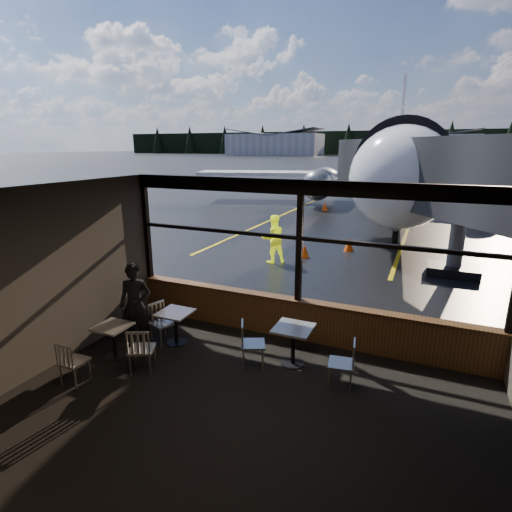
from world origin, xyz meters
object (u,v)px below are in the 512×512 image
Objects in this scene: cafe_table_left at (114,342)px; cone_nose at (349,244)px; chair_near_e at (341,364)px; chair_mid_w at (163,324)px; chair_near_w at (253,345)px; cafe_table_mid at (176,328)px; ground_crew at (273,239)px; chair_left_s at (74,362)px; passenger at (136,305)px; cafe_table_near at (293,346)px; cone_extra at (305,251)px; airliner at (403,125)px; jet_bridge at (474,202)px; cone_wing at (325,206)px; chair_mid_s at (142,350)px.

cafe_table_left is 1.26× the size of cone_nose.
chair_near_e is 1.01× the size of chair_mid_w.
cafe_table_mid is at bearing -120.93° from chair_near_w.
ground_crew is (-0.37, 6.74, 0.52)m from cafe_table_mid.
chair_mid_w is 1.97m from chair_left_s.
passenger is at bearing 83.32° from chair_near_e.
cafe_table_near is 1.58× the size of cone_extra.
airliner is 24.21m from chair_mid_w.
jet_bridge is at bearing -11.32° from cone_extra.
cone_wing is at bearing 165.38° from chair_near_w.
airliner reaches higher than passenger.
chair_left_s is at bearing -88.39° from cafe_table_left.
jet_bridge is at bearing -83.16° from airliner.
chair_mid_w is at bearing -101.52° from airliner.
chair_near_e is 20.65m from cone_wing.
airliner is 14.84m from cone_nose.
chair_near_w is 0.99× the size of chair_mid_s.
chair_near_w is 7.32m from ground_crew.
cone_wing is (-0.99, 20.11, -0.63)m from passenger.
cone_nose is at bearing 145.78° from jet_bridge.
chair_left_s reaches higher than cone_wing.
chair_near_w is (-1.70, 0.02, 0.01)m from chair_near_e.
chair_mid_s is at bearing 97.13° from chair_near_e.
chair_near_w is at bearing 16.44° from cafe_table_left.
chair_near_w is 1.69× the size of cone_wing.
cone_extra is (-1.98, -15.53, -5.28)m from airliner.
cafe_table_near is at bearing 59.50° from chair_near_e.
airliner is at bearing 56.41° from passenger.
cone_nose is at bearing -172.98° from chair_mid_w.
jet_bridge is 7.69m from cafe_table_near.
chair_near_e is 1.66× the size of cone_nose.
cafe_table_left is (-0.80, -1.00, -0.02)m from cafe_table_mid.
chair_mid_s reaches higher than cone_extra.
airliner is at bearing 41.21° from cone_wing.
jet_bridge is at bearing 125.19° from chair_near_w.
cafe_table_left is 2.83m from chair_near_w.
jet_bridge is at bearing -34.22° from cone_nose.
chair_near_w reaches higher than cafe_table_mid.
airliner reaches higher than cone_extra.
chair_near_e reaches higher than cafe_table_near.
chair_near_w reaches higher than cone_wing.
chair_near_e is 1.70m from chair_near_w.
chair_near_w is at bearing 68.63° from ground_crew.
chair_near_e is 4.37m from passenger.
cone_extra is (1.27, 9.88, -0.19)m from chair_left_s.
chair_mid_w is (-2.85, -0.31, 0.06)m from cafe_table_near.
cone_nose is (2.60, 9.91, -0.63)m from passenger.
chair_left_s is (-3.36, -2.20, 0.04)m from cafe_table_near.
cone_nose is at bearing 78.84° from cafe_table_mid.
cafe_table_left is 1.02m from chair_left_s.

